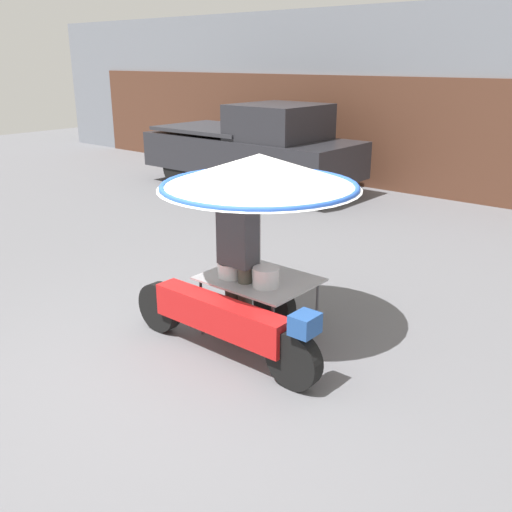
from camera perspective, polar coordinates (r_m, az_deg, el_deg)
name	(u,v)px	position (r m, az deg, el deg)	size (l,w,h in m)	color
ground_plane	(195,364)	(5.55, -6.17, -10.65)	(36.00, 36.00, 0.00)	slate
vendor_motorcycle_cart	(255,196)	(5.49, -0.07, 6.02)	(2.29, 1.97, 1.90)	black
vendor_person	(238,254)	(5.64, -1.82, 0.19)	(0.38, 0.22, 1.63)	#4C473D
pickup_truck	(255,148)	(12.66, -0.11, 10.79)	(4.91, 1.94, 1.86)	black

